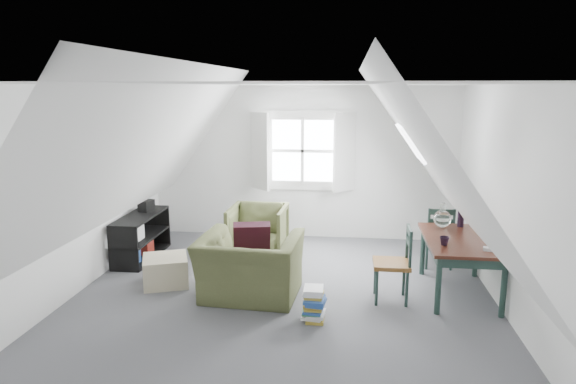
# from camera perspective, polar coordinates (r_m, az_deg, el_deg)

# --- Properties ---
(floor) EXTENTS (5.50, 5.50, 0.00)m
(floor) POSITION_cam_1_polar(r_m,az_deg,el_deg) (6.13, -0.82, -12.14)
(floor) COLOR #525257
(floor) RESTS_ON ground
(ceiling) EXTENTS (5.50, 5.50, 0.00)m
(ceiling) POSITION_cam_1_polar(r_m,az_deg,el_deg) (5.62, -0.90, 11.91)
(ceiling) COLOR white
(ceiling) RESTS_ON wall_back
(wall_back) EXTENTS (5.00, 0.00, 5.00)m
(wall_back) POSITION_cam_1_polar(r_m,az_deg,el_deg) (8.44, 1.64, 3.28)
(wall_back) COLOR white
(wall_back) RESTS_ON ground
(wall_front) EXTENTS (5.00, 0.00, 5.00)m
(wall_front) POSITION_cam_1_polar(r_m,az_deg,el_deg) (3.16, -7.67, -11.21)
(wall_front) COLOR white
(wall_front) RESTS_ON ground
(wall_left) EXTENTS (0.00, 5.50, 5.50)m
(wall_left) POSITION_cam_1_polar(r_m,az_deg,el_deg) (6.56, -23.04, -0.05)
(wall_left) COLOR white
(wall_left) RESTS_ON ground
(wall_right) EXTENTS (0.00, 5.50, 5.50)m
(wall_right) POSITION_cam_1_polar(r_m,az_deg,el_deg) (5.96, 23.72, -1.21)
(wall_right) COLOR white
(wall_right) RESTS_ON ground
(slope_left) EXTENTS (3.19, 5.50, 4.48)m
(slope_left) POSITION_cam_1_polar(r_m,az_deg,el_deg) (6.06, -15.60, 4.59)
(slope_left) COLOR white
(slope_left) RESTS_ON wall_left
(slope_right) EXTENTS (3.19, 5.50, 4.48)m
(slope_right) POSITION_cam_1_polar(r_m,az_deg,el_deg) (5.66, 14.90, 4.17)
(slope_right) COLOR white
(slope_right) RESTS_ON wall_right
(dormer_window) EXTENTS (1.71, 0.35, 1.30)m
(dormer_window) POSITION_cam_1_polar(r_m,az_deg,el_deg) (8.34, 1.60, 4.57)
(dormer_window) COLOR white
(dormer_window) RESTS_ON wall_back
(skylight) EXTENTS (0.35, 0.75, 0.47)m
(skylight) POSITION_cam_1_polar(r_m,az_deg,el_deg) (6.95, 13.44, 5.30)
(skylight) COLOR white
(skylight) RESTS_ON slope_right
(armchair_near) EXTENTS (1.23, 1.09, 0.75)m
(armchair_near) POSITION_cam_1_polar(r_m,az_deg,el_deg) (6.29, -4.20, -11.55)
(armchair_near) COLOR #474D2B
(armchair_near) RESTS_ON floor
(armchair_far) EXTENTS (0.84, 0.87, 0.76)m
(armchair_far) POSITION_cam_1_polar(r_m,az_deg,el_deg) (7.75, -3.34, -7.02)
(armchair_far) COLOR #474D2B
(armchair_far) RESTS_ON floor
(throw_pillow) EXTENTS (0.48, 0.33, 0.45)m
(throw_pillow) POSITION_cam_1_polar(r_m,az_deg,el_deg) (6.20, -4.03, -5.29)
(throw_pillow) COLOR #340E1B
(throw_pillow) RESTS_ON armchair_near
(ottoman) EXTENTS (0.70, 0.70, 0.36)m
(ottoman) POSITION_cam_1_polar(r_m,az_deg,el_deg) (6.78, -13.45, -8.48)
(ottoman) COLOR #C0B493
(ottoman) RESTS_ON floor
(dining_table) EXTENTS (0.84, 1.40, 0.70)m
(dining_table) POSITION_cam_1_polar(r_m,az_deg,el_deg) (6.51, 18.62, -5.68)
(dining_table) COLOR #36170F
(dining_table) RESTS_ON floor
(demijohn) EXTENTS (0.22, 0.22, 0.31)m
(demijohn) POSITION_cam_1_polar(r_m,az_deg,el_deg) (6.84, 16.77, -2.79)
(demijohn) COLOR silver
(demijohn) RESTS_ON dining_table
(vase_twigs) EXTENTS (0.08, 0.09, 0.64)m
(vase_twigs) POSITION_cam_1_polar(r_m,az_deg,el_deg) (6.98, 18.66, -2.52)
(vase_twigs) COLOR black
(vase_twigs) RESTS_ON dining_table
(cup) EXTENTS (0.14, 0.14, 0.10)m
(cup) POSITION_cam_1_polar(r_m,az_deg,el_deg) (6.15, 16.94, -5.67)
(cup) COLOR black
(cup) RESTS_ON dining_table
(paper_box) EXTENTS (0.13, 0.10, 0.04)m
(paper_box) POSITION_cam_1_polar(r_m,az_deg,el_deg) (6.10, 21.38, -5.93)
(paper_box) COLOR white
(paper_box) RESTS_ON dining_table
(dining_chair_far) EXTENTS (0.41, 0.41, 0.87)m
(dining_chair_far) POSITION_cam_1_polar(r_m,az_deg,el_deg) (7.43, 16.39, -4.66)
(dining_chair_far) COLOR brown
(dining_chair_far) RESTS_ON floor
(dining_chair_near) EXTENTS (0.42, 0.42, 0.89)m
(dining_chair_near) POSITION_cam_1_polar(r_m,az_deg,el_deg) (6.14, 11.76, -7.69)
(dining_chair_near) COLOR brown
(dining_chair_near) RESTS_ON floor
(media_shelf) EXTENTS (0.42, 1.26, 0.65)m
(media_shelf) POSITION_cam_1_polar(r_m,az_deg,el_deg) (7.82, -16.10, -5.06)
(media_shelf) COLOR black
(media_shelf) RESTS_ON floor
(electronics_box) EXTENTS (0.21, 0.25, 0.18)m
(electronics_box) POSITION_cam_1_polar(r_m,az_deg,el_deg) (7.97, -15.46, -1.51)
(electronics_box) COLOR black
(electronics_box) RESTS_ON media_shelf
(magazine_stack) EXTENTS (0.27, 0.32, 0.36)m
(magazine_stack) POSITION_cam_1_polar(r_m,az_deg,el_deg) (5.64, 2.91, -12.35)
(magazine_stack) COLOR #B29933
(magazine_stack) RESTS_ON floor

